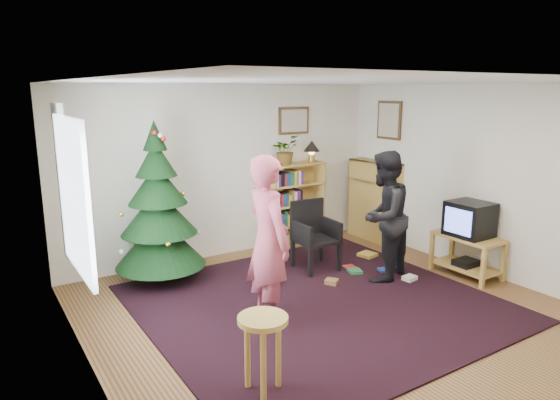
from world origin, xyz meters
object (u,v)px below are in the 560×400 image
person_by_chair (383,217)px  christmas_tree (159,217)px  bookshelf_back (296,203)px  picture_back (294,121)px  picture_right (389,120)px  table_lamp (312,147)px  tv_stand (467,252)px  potted_plant (285,150)px  crt_tv (470,219)px  person_standing (268,241)px  bookshelf_right (374,200)px  stool (263,335)px  armchair (312,232)px

person_by_chair → christmas_tree: bearing=-52.0°
bookshelf_back → picture_back: bearing=70.5°
picture_right → table_lamp: bearing=151.2°
picture_right → tv_stand: size_ratio=0.69×
bookshelf_back → potted_plant: 0.88m
crt_tv → person_standing: size_ratio=0.29×
tv_stand → crt_tv: crt_tv is taller
tv_stand → table_lamp: (-0.82, 2.38, 1.21)m
person_by_chair → person_standing: bearing=-12.8°
bookshelf_right → potted_plant: 1.74m
picture_right → potted_plant: size_ratio=1.34×
table_lamp → person_standing: bearing=-134.6°
picture_back → stool: bearing=-127.5°
bookshelf_right → table_lamp: bearing=63.5°
picture_right → bookshelf_back: (-1.37, 0.59, -1.29)m
bookshelf_right → crt_tv: size_ratio=2.52×
person_by_chair → table_lamp: person_by_chair is taller
picture_back → table_lamp: 0.51m
bookshelf_right → person_standing: size_ratio=0.72×
bookshelf_right → armchair: (-1.68, -0.57, -0.16)m
christmas_tree → bookshelf_right: (3.60, -0.07, -0.20)m
potted_plant → stool: bearing=-125.8°
christmas_tree → person_by_chair: bearing=-31.3°
armchair → potted_plant: (0.24, 1.04, 1.02)m
bookshelf_right → tv_stand: 1.95m
bookshelf_right → christmas_tree: bearing=88.8°
person_standing → picture_back: bearing=-37.3°
table_lamp → tv_stand: bearing=-71.0°
christmas_tree → tv_stand: christmas_tree is taller
tv_stand → table_lamp: size_ratio=2.54×
picture_back → bookshelf_back: bearing=-109.5°
table_lamp → armchair: bearing=-125.7°
picture_back → potted_plant: 0.51m
picture_right → armchair: size_ratio=0.63×
picture_right → person_by_chair: bearing=-135.5°
picture_right → potted_plant: picture_right is taller
crt_tv → picture_back: bearing=113.0°
crt_tv → person_standing: bearing=175.1°
stool → bookshelf_back: bearing=51.9°
armchair → stool: bearing=-130.3°
christmas_tree → crt_tv: bearing=-29.8°
christmas_tree → person_standing: bearing=-72.3°
crt_tv → person_by_chair: (-1.05, 0.51, 0.07)m
stool → person_standing: person_standing is taller
picture_right → table_lamp: 1.29m
picture_right → table_lamp: picture_right is taller
tv_stand → potted_plant: (-1.32, 2.38, 1.20)m
picture_back → christmas_tree: (-2.41, -0.53, -1.09)m
bookshelf_right → potted_plant: bearing=72.0°
tv_stand → armchair: bearing=139.2°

